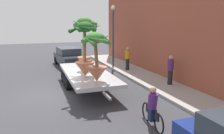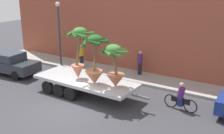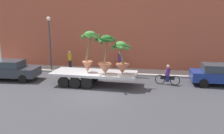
{
  "view_description": "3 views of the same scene",
  "coord_description": "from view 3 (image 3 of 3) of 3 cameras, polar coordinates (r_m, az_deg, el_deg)",
  "views": [
    {
      "loc": [
        11.7,
        -1.12,
        3.78
      ],
      "look_at": [
        2.33,
        2.32,
        1.78
      ],
      "focal_mm": 36.68,
      "sensor_mm": 36.0,
      "label": 1
    },
    {
      "loc": [
        8.77,
        -10.01,
        6.47
      ],
      "look_at": [
        1.07,
        2.3,
        1.88
      ],
      "focal_mm": 43.97,
      "sensor_mm": 36.0,
      "label": 2
    },
    {
      "loc": [
        3.71,
        -13.98,
        5.01
      ],
      "look_at": [
        0.83,
        1.9,
        1.41
      ],
      "focal_mm": 36.5,
      "sensor_mm": 36.0,
      "label": 3
    }
  ],
  "objects": [
    {
      "name": "ground_plane",
      "position": [
        15.31,
        -4.36,
        -6.57
      ],
      "size": [
        60.0,
        60.0,
        0.0
      ],
      "primitive_type": "plane",
      "color": "#38383D"
    },
    {
      "name": "sidewalk",
      "position": [
        21.01,
        -0.18,
        -1.01
      ],
      "size": [
        24.0,
        2.2,
        0.15
      ],
      "primitive_type": "cube",
      "color": "#A39E99",
      "rests_on": "ground"
    },
    {
      "name": "building_facade",
      "position": [
        22.11,
        0.62,
        10.35
      ],
      "size": [
        24.0,
        1.2,
        8.3
      ],
      "primitive_type": "cube",
      "color": "#9E4C38",
      "rests_on": "ground"
    },
    {
      "name": "flatbed_trailer",
      "position": [
        17.01,
        -5.32,
        -1.91
      ],
      "size": [
        7.27,
        2.46,
        0.98
      ],
      "color": "#B7BABF",
      "rests_on": "ground"
    },
    {
      "name": "potted_palm_rear",
      "position": [
        16.21,
        2.38,
        2.38
      ],
      "size": [
        1.57,
        1.56,
        2.32
      ],
      "color": "#B26647",
      "rests_on": "flatbed_trailer"
    },
    {
      "name": "potted_palm_middle",
      "position": [
        16.64,
        -5.81,
        4.3
      ],
      "size": [
        1.32,
        1.38,
        3.02
      ],
      "color": "#B26647",
      "rests_on": "flatbed_trailer"
    },
    {
      "name": "potted_palm_front",
      "position": [
        16.13,
        -1.62,
        2.72
      ],
      "size": [
        1.53,
        1.71,
        2.78
      ],
      "color": "#B26647",
      "rests_on": "flatbed_trailer"
    },
    {
      "name": "cyclist",
      "position": [
        17.51,
        13.77,
        -2.15
      ],
      "size": [
        1.84,
        0.38,
        1.54
      ],
      "color": "black",
      "rests_on": "ground"
    },
    {
      "name": "parked_car",
      "position": [
        18.65,
        25.77,
        -1.66
      ],
      "size": [
        4.49,
        1.91,
        1.58
      ],
      "color": "navy",
      "rests_on": "ground"
    },
    {
      "name": "trailing_car",
      "position": [
        20.08,
        -24.35,
        -0.58
      ],
      "size": [
        4.64,
        2.15,
        1.58
      ],
      "color": "#2D333D",
      "rests_on": "ground"
    },
    {
      "name": "pedestrian_near_gate",
      "position": [
        21.61,
        -10.52,
        1.79
      ],
      "size": [
        0.36,
        0.36,
        1.71
      ],
      "color": "black",
      "rests_on": "sidewalk"
    },
    {
      "name": "pedestrian_far_left",
      "position": [
        21.08,
        1.98,
        1.72
      ],
      "size": [
        0.36,
        0.36,
        1.71
      ],
      "color": "black",
      "rests_on": "sidewalk"
    },
    {
      "name": "street_lamp",
      "position": [
        21.45,
        -15.36,
        7.37
      ],
      "size": [
        0.36,
        0.36,
        4.83
      ],
      "color": "#383D42",
      "rests_on": "sidewalk"
    }
  ]
}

